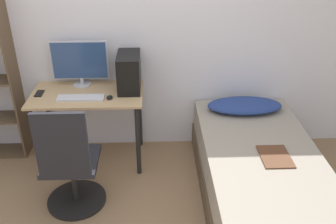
# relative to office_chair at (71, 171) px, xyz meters

# --- Properties ---
(wall_back) EXTENTS (8.00, 0.05, 2.50)m
(wall_back) POSITION_rel_office_chair_xyz_m (0.48, 1.03, 0.87)
(wall_back) COLOR silver
(wall_back) RESTS_ON ground_plane
(desk) EXTENTS (1.05, 0.60, 0.75)m
(desk) POSITION_rel_office_chair_xyz_m (0.06, 0.71, 0.25)
(desk) COLOR tan
(desk) RESTS_ON ground_plane
(office_chair) EXTENTS (0.51, 0.51, 1.00)m
(office_chair) POSITION_rel_office_chair_xyz_m (0.00, 0.00, 0.00)
(office_chair) COLOR black
(office_chair) RESTS_ON ground_plane
(bed) EXTENTS (0.97, 2.01, 0.52)m
(bed) POSITION_rel_office_chair_xyz_m (1.60, 0.00, -0.13)
(bed) COLOR #4C3D2D
(bed) RESTS_ON ground_plane
(pillow) EXTENTS (0.74, 0.36, 0.11)m
(pillow) POSITION_rel_office_chair_xyz_m (1.60, 0.75, 0.19)
(pillow) COLOR navy
(pillow) RESTS_ON bed
(magazine) EXTENTS (0.24, 0.32, 0.01)m
(magazine) POSITION_rel_office_chair_xyz_m (1.67, -0.06, 0.14)
(magazine) COLOR #56331E
(magazine) RESTS_ON bed
(monitor) EXTENTS (0.54, 0.18, 0.45)m
(monitor) POSITION_rel_office_chair_xyz_m (-0.01, 0.91, 0.61)
(monitor) COLOR #B7B7BC
(monitor) RESTS_ON desk
(keyboard) EXTENTS (0.43, 0.13, 0.02)m
(keyboard) POSITION_rel_office_chair_xyz_m (0.03, 0.59, 0.38)
(keyboard) COLOR silver
(keyboard) RESTS_ON desk
(pc_tower) EXTENTS (0.21, 0.39, 0.35)m
(pc_tower) POSITION_rel_office_chair_xyz_m (0.47, 0.79, 0.55)
(pc_tower) COLOR black
(pc_tower) RESTS_ON desk
(mouse) EXTENTS (0.06, 0.09, 0.02)m
(mouse) POSITION_rel_office_chair_xyz_m (0.29, 0.59, 0.38)
(mouse) COLOR black
(mouse) RESTS_ON desk
(phone) EXTENTS (0.07, 0.14, 0.01)m
(phone) POSITION_rel_office_chair_xyz_m (-0.38, 0.71, 0.38)
(phone) COLOR black
(phone) RESTS_ON desk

